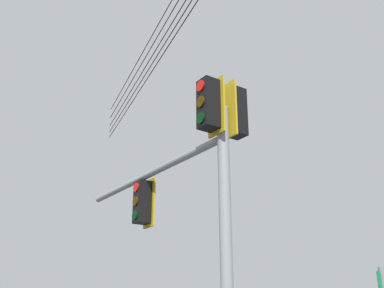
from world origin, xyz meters
TOP-DOWN VIEW (x-y plane):
  - signal_mast_assembly at (0.72, 0.07)m, footprint 3.93×4.32m

SIDE VIEW (x-z plane):
  - signal_mast_assembly at x=0.72m, z-range 1.27..7.29m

